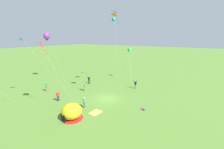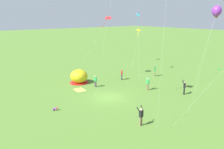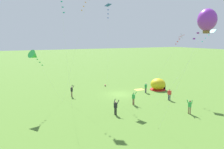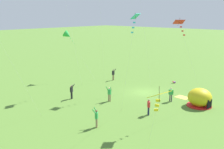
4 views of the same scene
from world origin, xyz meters
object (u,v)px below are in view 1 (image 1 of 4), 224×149
person_far_back (85,86)px  kite_red (42,46)px  person_watching_sky (84,102)px  kite_teal (114,20)px  person_arms_raised (46,86)px  kite_cyan (24,42)px  kite_green (130,51)px  kite_blue (116,16)px  person_with_toddler (135,84)px  popup_tent (72,112)px  person_near_tent (58,95)px  kite_orange (115,17)px  person_flying_kite (89,79)px  kite_purple (47,36)px  toddler_crawling (143,109)px

person_far_back → kite_red: 11.95m
person_watching_sky → kite_teal: bearing=14.7°
person_far_back → kite_teal: size_ratio=0.13×
person_arms_raised → kite_cyan: (-3.55, -0.86, 8.65)m
kite_green → kite_blue: size_ratio=0.53×
person_with_toddler → person_watching_sky: bearing=165.7°
popup_tent → kite_cyan: bearing=84.7°
person_watching_sky → person_near_tent: same height
kite_orange → kite_green: 10.08m
person_watching_sky → person_with_toddler: bearing=-14.3°
kite_orange → kite_green: (7.11, -0.04, -7.14)m
kite_teal → kite_red: (-18.12, 0.49, -4.86)m
person_watching_sky → kite_orange: 17.18m
popup_tent → kite_red: 9.84m
kite_cyan → popup_tent: bearing=-95.3°
kite_blue → kite_orange: bearing=32.2°
person_flying_kite → kite_orange: (1.21, -6.19, 13.23)m
person_flying_kite → kite_green: size_ratio=0.24×
person_far_back → person_flying_kite: (4.12, 2.47, 0.00)m
person_arms_raised → kite_blue: size_ratio=0.13×
popup_tent → person_with_toddler: popup_tent is taller
person_watching_sky → kite_orange: (10.86, 1.18, 13.26)m
person_flying_kite → kite_purple: bearing=102.5°
person_far_back → kite_blue: bearing=-83.3°
person_arms_raised → kite_teal: 20.38m
kite_teal → kite_green: (2.89, -2.80, -7.09)m
person_with_toddler → person_watching_sky: (-12.11, 3.08, -0.03)m
popup_tent → kite_purple: bearing=60.7°
person_arms_raised → person_flying_kite: 9.15m
kite_blue → kite_purple: kite_blue is taller
person_arms_raised → person_near_tent: size_ratio=1.10×
person_arms_raised → kite_green: kite_green is taller
person_near_tent → toddler_crawling: bearing=-71.3°
person_far_back → person_near_tent: 6.05m
kite_blue → kite_teal: bearing=32.7°
person_arms_raised → person_flying_kite: size_ratio=1.00×
person_watching_sky → kite_green: bearing=3.6°
person_arms_raised → person_flying_kite: same height
person_watching_sky → kite_green: kite_green is taller
kite_red → kite_green: bearing=-8.9°
kite_teal → kite_purple: kite_teal is taller
person_near_tent → kite_teal: size_ratio=0.12×
person_watching_sky → person_flying_kite: size_ratio=0.91×
person_near_tent → person_arms_raised: bearing=72.4°
person_with_toddler → kite_teal: (2.97, 7.03, 13.17)m
kite_orange → kite_blue: (-4.55, -2.86, -0.46)m
person_arms_raised → kite_teal: bearing=-27.8°
kite_cyan → kite_green: size_ratio=1.33×
person_with_toddler → kite_blue: size_ratio=0.13×
person_near_tent → kite_teal: bearing=-5.3°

